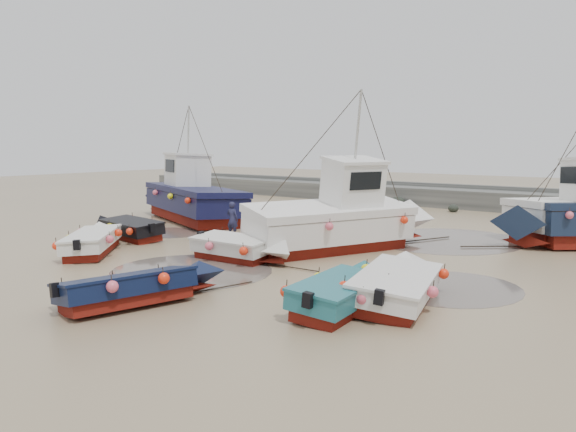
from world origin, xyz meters
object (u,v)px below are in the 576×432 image
(dinghy_2, at_px, (344,288))
(person, at_px, (233,237))
(dinghy_5, at_px, (241,245))
(dinghy_6, at_px, (398,281))
(cabin_boat_1, at_px, (341,216))
(dinghy_4, at_px, (128,226))
(cabin_boat_0, at_px, (189,196))
(dinghy_0, at_px, (95,238))
(dinghy_1, at_px, (141,284))

(dinghy_2, bearing_deg, person, 141.36)
(dinghy_5, height_order, dinghy_6, same)
(dinghy_5, distance_m, cabin_boat_1, 4.38)
(dinghy_6, relative_size, person, 3.94)
(dinghy_2, height_order, cabin_boat_1, cabin_boat_1)
(dinghy_5, distance_m, person, 5.29)
(dinghy_6, bearing_deg, dinghy_4, 158.05)
(dinghy_5, bearing_deg, dinghy_4, -96.62)
(dinghy_2, distance_m, cabin_boat_0, 18.17)
(dinghy_4, height_order, cabin_boat_0, cabin_boat_0)
(dinghy_6, relative_size, cabin_boat_0, 0.57)
(cabin_boat_0, relative_size, cabin_boat_1, 1.18)
(dinghy_6, bearing_deg, dinghy_0, 169.99)
(person, bearing_deg, dinghy_1, 113.41)
(dinghy_0, xyz_separation_m, person, (1.83, 5.86, -0.54))
(dinghy_0, xyz_separation_m, dinghy_1, (7.20, -3.45, 0.01))
(dinghy_0, bearing_deg, dinghy_2, -45.72)
(dinghy_2, bearing_deg, dinghy_4, 160.25)
(dinghy_0, height_order, dinghy_1, same)
(dinghy_0, height_order, cabin_boat_1, cabin_boat_1)
(dinghy_4, bearing_deg, dinghy_2, -94.92)
(dinghy_6, height_order, person, dinghy_6)
(dinghy_4, relative_size, cabin_boat_1, 0.61)
(dinghy_5, distance_m, cabin_boat_0, 11.54)
(dinghy_4, distance_m, person, 4.66)
(dinghy_4, xyz_separation_m, dinghy_6, (14.06, -1.80, -0.01))
(cabin_boat_1, bearing_deg, dinghy_2, -33.85)
(dinghy_1, bearing_deg, cabin_boat_1, 103.08)
(dinghy_4, height_order, cabin_boat_1, cabin_boat_1)
(dinghy_1, height_order, cabin_boat_0, cabin_boat_0)
(cabin_boat_1, xyz_separation_m, person, (-5.59, -0.28, -1.35))
(dinghy_4, distance_m, cabin_boat_0, 6.28)
(dinghy_1, height_order, dinghy_2, same)
(cabin_boat_0, height_order, cabin_boat_1, same)
(dinghy_2, xyz_separation_m, dinghy_6, (0.72, 1.60, -0.02))
(person, bearing_deg, dinghy_4, 34.74)
(cabin_boat_0, bearing_deg, dinghy_6, -92.44)
(dinghy_1, relative_size, dinghy_5, 1.06)
(dinghy_4, height_order, dinghy_5, same)
(dinghy_0, distance_m, dinghy_4, 3.25)
(cabin_boat_0, bearing_deg, dinghy_4, -135.78)
(dinghy_2, relative_size, person, 3.33)
(cabin_boat_1, bearing_deg, dinghy_5, -90.80)
(dinghy_2, bearing_deg, dinghy_0, 171.65)
(dinghy_6, bearing_deg, cabin_boat_1, 119.60)
(dinghy_2, relative_size, dinghy_5, 1.00)
(dinghy_1, distance_m, person, 10.76)
(dinghy_5, height_order, cabin_boat_0, cabin_boat_0)
(person, bearing_deg, cabin_boat_0, -31.93)
(dinghy_6, bearing_deg, cabin_boat_0, 140.47)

